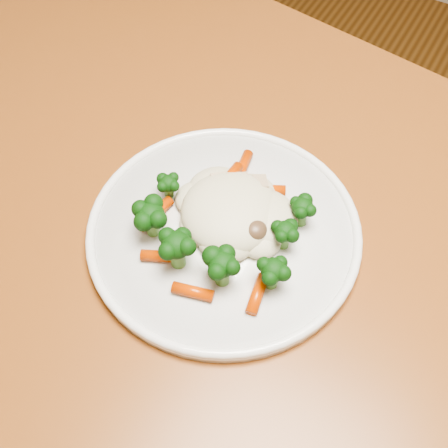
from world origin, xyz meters
name	(u,v)px	position (x,y,z in m)	size (l,w,h in m)	color
dining_table	(259,324)	(-0.11, -0.31, 0.65)	(1.33, 0.99, 0.75)	brown
plate	(224,231)	(-0.18, -0.28, 0.76)	(0.29, 0.29, 0.01)	white
meal	(225,219)	(-0.18, -0.28, 0.78)	(0.18, 0.20, 0.05)	beige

